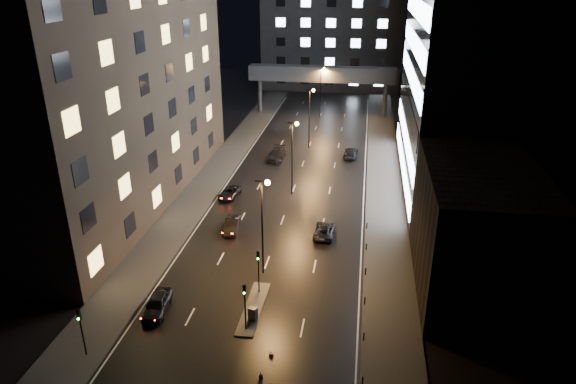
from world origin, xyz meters
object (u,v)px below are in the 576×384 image
car_toward_b (351,153)px  utility_cabinet (253,313)px  car_away_a (157,304)px  car_toward_a (324,230)px  car_away_b (232,225)px  car_away_d (277,154)px  car_away_c (230,193)px

car_toward_b → utility_cabinet: (-6.62, -43.99, 0.01)m
car_away_a → car_toward_a: (13.49, 16.54, -0.14)m
car_away_b → utility_cabinet: size_ratio=3.70×
car_toward_a → utility_cabinet: size_ratio=3.94×
car_away_d → car_toward_a: 26.38m
car_away_c → car_toward_a: car_toward_a is taller
car_away_a → car_away_c: 25.37m
car_away_b → car_toward_a: 10.80m
car_away_a → car_away_b: bearing=74.8°
car_away_b → car_away_c: (-2.73, 9.27, -0.10)m
car_away_a → utility_cabinet: car_away_a is taller
car_away_d → car_toward_b: size_ratio=1.11×
car_toward_a → utility_cabinet: (-4.77, -16.52, 0.09)m
car_away_a → car_away_d: bearing=79.2°
car_away_b → car_toward_b: car_toward_b is taller
car_away_b → car_toward_b: (12.64, 27.90, 0.01)m
car_away_b → car_away_c: car_away_b is taller
car_away_a → car_toward_a: car_away_a is taller
car_away_a → utility_cabinet: bearing=-5.6°
car_away_d → utility_cabinet: car_away_d is taller
car_away_b → car_away_c: 9.66m
car_away_c → car_toward_b: (15.37, 18.63, 0.10)m
car_away_a → car_away_d: car_away_d is taller
car_away_a → utility_cabinet: 8.72m
car_away_b → car_toward_a: size_ratio=0.94×
car_away_a → utility_cabinet: size_ratio=3.88×
car_toward_a → car_away_d: bearing=-65.9°
car_away_c → utility_cabinet: 26.83m
car_away_c → utility_cabinet: (8.75, -25.36, 0.12)m
car_away_a → car_toward_a: 21.34m
car_away_b → car_toward_a: bearing=-3.0°
car_toward_a → utility_cabinet: 17.20m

